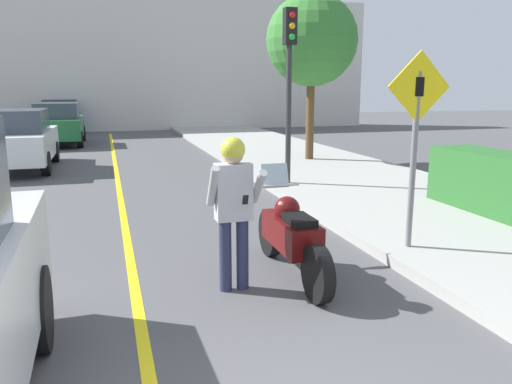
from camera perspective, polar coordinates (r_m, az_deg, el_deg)
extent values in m
cube|color=#9E9E99|center=(8.53, 25.29, -4.24)|extent=(4.40, 44.00, 0.16)
cube|color=yellow|center=(8.36, -14.67, -4.32)|extent=(0.12, 36.00, 0.01)
cube|color=beige|center=(28.08, -15.54, 14.02)|extent=(28.00, 1.20, 7.06)
cylinder|color=black|center=(5.46, 7.05, -9.30)|extent=(0.14, 0.64, 0.64)
cylinder|color=black|center=(6.89, 1.62, -4.68)|extent=(0.14, 0.64, 0.64)
cube|color=#510C0C|center=(6.09, 4.04, -4.68)|extent=(0.40, 1.11, 0.36)
sphere|color=#510C0C|center=(6.16, 3.57, -1.97)|extent=(0.32, 0.32, 0.32)
cube|color=black|center=(5.80, 4.96, -3.27)|extent=(0.28, 0.48, 0.10)
cylinder|color=silver|center=(6.48, 2.36, 0.73)|extent=(0.62, 0.03, 0.03)
cube|color=silver|center=(6.53, 2.17, 1.88)|extent=(0.36, 0.12, 0.31)
cylinder|color=#282D4C|center=(5.69, -3.52, -7.27)|extent=(0.14, 0.14, 0.83)
cylinder|color=#282D4C|center=(5.74, -1.56, -7.09)|extent=(0.14, 0.14, 0.83)
cube|color=#B7B7BC|center=(5.52, -2.61, 0.01)|extent=(0.40, 0.22, 0.63)
cylinder|color=#B7B7BC|center=(5.35, -4.95, 0.64)|extent=(0.09, 0.38, 0.49)
cylinder|color=#B7B7BC|center=(5.46, 0.24, 0.57)|extent=(0.09, 0.45, 0.45)
sphere|color=tan|center=(5.45, -2.65, 4.34)|extent=(0.23, 0.23, 0.23)
sphere|color=gold|center=(5.44, -2.65, 4.88)|extent=(0.27, 0.27, 0.27)
cube|color=black|center=(5.28, -1.23, -0.88)|extent=(0.06, 0.05, 0.11)
cylinder|color=black|center=(4.86, -23.87, -12.22)|extent=(0.24, 0.76, 0.76)
cylinder|color=slate|center=(6.89, 17.53, 3.30)|extent=(0.08, 0.08, 2.32)
cube|color=yellow|center=(6.81, 18.15, 11.36)|extent=(0.91, 0.02, 0.91)
cube|color=black|center=(6.80, 18.22, 11.36)|extent=(0.12, 0.01, 0.24)
cylinder|color=#2D2D30|center=(11.16, 3.76, 10.64)|extent=(0.12, 0.12, 3.77)
cube|color=black|center=(11.21, 3.91, 18.36)|extent=(0.26, 0.22, 0.76)
sphere|color=red|center=(11.12, 4.15, 19.55)|extent=(0.14, 0.14, 0.14)
sphere|color=gold|center=(11.09, 4.14, 18.42)|extent=(0.14, 0.14, 0.14)
sphere|color=green|center=(11.07, 4.12, 17.29)|extent=(0.14, 0.14, 0.14)
cylinder|color=brown|center=(15.10, 6.20, 8.57)|extent=(0.24, 0.24, 2.53)
sphere|color=#387A33|center=(15.14, 6.39, 16.88)|extent=(2.65, 2.65, 2.65)
cylinder|color=black|center=(16.78, -22.02, 4.31)|extent=(0.22, 0.64, 0.64)
cylinder|color=black|center=(14.21, -22.90, 3.01)|extent=(0.22, 0.64, 0.64)
cube|color=white|center=(15.55, -25.57, 4.89)|extent=(1.80, 4.20, 0.76)
cube|color=#38424C|center=(15.33, -25.89, 7.34)|extent=(1.58, 2.18, 0.60)
cylinder|color=black|center=(23.12, -23.32, 6.06)|extent=(0.22, 0.64, 0.64)
cylinder|color=black|center=(22.99, -19.20, 6.34)|extent=(0.22, 0.64, 0.64)
cylinder|color=black|center=(20.55, -24.10, 5.38)|extent=(0.22, 0.64, 0.64)
cylinder|color=black|center=(20.40, -19.47, 5.70)|extent=(0.22, 0.64, 0.64)
cube|color=#1E6033|center=(21.72, -21.59, 6.89)|extent=(1.80, 4.20, 0.76)
cube|color=#38424C|center=(21.51, -21.76, 8.65)|extent=(1.58, 2.18, 0.60)
cylinder|color=black|center=(29.12, -22.65, 7.12)|extent=(0.22, 0.64, 0.64)
cylinder|color=black|center=(29.00, -19.38, 7.34)|extent=(0.22, 0.64, 0.64)
cylinder|color=black|center=(26.53, -23.19, 6.70)|extent=(0.22, 0.64, 0.64)
cylinder|color=black|center=(26.40, -19.60, 6.95)|extent=(0.22, 0.64, 0.64)
cube|color=navy|center=(27.73, -21.26, 7.82)|extent=(1.80, 4.20, 0.76)
cube|color=#38424C|center=(27.53, -21.39, 9.21)|extent=(1.58, 2.18, 0.60)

